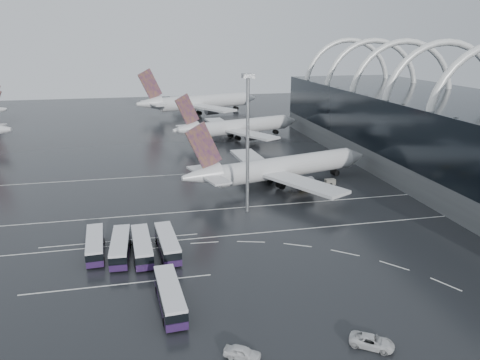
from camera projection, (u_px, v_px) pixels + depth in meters
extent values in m
plane|color=black|center=(249.00, 229.00, 89.66)|extent=(420.00, 420.00, 0.00)
cube|color=#575B5C|center=(465.00, 168.00, 120.15)|extent=(42.00, 160.00, 6.00)
cube|color=black|center=(471.00, 130.00, 117.19)|extent=(42.00, 160.00, 14.00)
torus|color=white|center=(440.00, 106.00, 122.35)|extent=(33.80, 1.80, 33.80)
torus|color=white|center=(401.00, 97.00, 140.07)|extent=(33.80, 1.80, 33.80)
torus|color=white|center=(371.00, 90.00, 157.80)|extent=(33.80, 1.80, 33.80)
torus|color=white|center=(347.00, 84.00, 175.52)|extent=(33.80, 1.80, 33.80)
cube|color=white|center=(252.00, 234.00, 87.79)|extent=(120.00, 0.25, 0.01)
cube|color=white|center=(236.00, 208.00, 100.85)|extent=(120.00, 0.25, 0.01)
cube|color=white|center=(215.00, 172.00, 126.97)|extent=(120.00, 0.25, 0.01)
cube|color=white|center=(118.00, 285.00, 69.81)|extent=(28.00, 0.25, 0.01)
cube|color=white|center=(120.00, 241.00, 84.73)|extent=(28.00, 0.25, 0.01)
cylinder|color=silver|center=(287.00, 166.00, 115.58)|extent=(37.54, 15.16, 5.21)
cone|color=silver|center=(354.00, 156.00, 125.23)|extent=(6.60, 6.47, 5.21)
cone|color=silver|center=(201.00, 176.00, 104.85)|extent=(10.06, 7.45, 5.21)
cube|color=#3F1762|center=(204.00, 146.00, 103.29)|extent=(8.48, 2.86, 11.05)
cube|color=silver|center=(208.00, 175.00, 105.66)|extent=(8.26, 16.67, 0.45)
cube|color=silver|center=(302.00, 183.00, 104.66)|extent=(16.00, 22.82, 0.72)
cube|color=silver|center=(252.00, 160.00, 123.59)|extent=(7.72, 22.82, 0.72)
cylinder|color=slate|center=(303.00, 184.00, 109.00)|extent=(5.58, 4.28, 3.06)
cylinder|color=slate|center=(267.00, 168.00, 122.63)|extent=(5.58, 4.28, 3.06)
cube|color=black|center=(275.00, 182.00, 115.03)|extent=(11.94, 8.45, 1.98)
cylinder|color=silver|center=(243.00, 126.00, 167.41)|extent=(35.58, 15.62, 5.13)
cone|color=silver|center=(289.00, 121.00, 177.17)|extent=(6.61, 6.49, 5.13)
cone|color=silver|center=(185.00, 130.00, 156.55)|extent=(9.98, 7.56, 5.13)
cube|color=#3F1762|center=(187.00, 110.00, 155.03)|extent=(8.29, 3.07, 10.88)
cube|color=silver|center=(190.00, 129.00, 157.39)|extent=(8.59, 16.39, 0.44)
cube|color=silver|center=(250.00, 134.00, 156.72)|extent=(16.28, 22.31, 0.71)
cube|color=silver|center=(220.00, 124.00, 175.04)|extent=(8.28, 22.62, 0.71)
cylinder|color=slate|center=(252.00, 136.00, 161.02)|extent=(5.55, 4.33, 3.01)
cylinder|color=slate|center=(230.00, 128.00, 174.21)|extent=(5.55, 4.33, 3.01)
cube|color=black|center=(234.00, 137.00, 166.78)|extent=(11.83, 8.59, 1.95)
cylinder|color=silver|center=(204.00, 102.00, 219.96)|extent=(43.30, 20.00, 6.49)
cone|color=silver|center=(249.00, 98.00, 232.30)|extent=(8.43, 8.29, 6.49)
cone|color=silver|center=(149.00, 103.00, 206.19)|extent=(12.67, 9.71, 6.49)
cube|color=#3F1762|center=(150.00, 84.00, 204.29)|extent=(10.43, 4.07, 13.75)
cube|color=silver|center=(153.00, 103.00, 207.29)|extent=(11.18, 20.69, 0.56)
cube|color=silver|center=(209.00, 108.00, 206.51)|extent=(20.96, 28.07, 0.90)
cube|color=silver|center=(183.00, 100.00, 229.41)|extent=(10.97, 28.68, 0.90)
cylinder|color=slate|center=(212.00, 110.00, 211.96)|extent=(7.04, 5.56, 3.80)
cylinder|color=slate|center=(193.00, 105.00, 228.45)|extent=(7.04, 5.56, 3.80)
cube|color=black|center=(196.00, 112.00, 219.09)|extent=(15.01, 11.06, 2.46)
cube|color=#26133C|center=(95.00, 249.00, 79.60)|extent=(3.45, 12.39, 1.04)
cube|color=black|center=(95.00, 243.00, 79.27)|extent=(3.49, 12.15, 1.23)
cube|color=silver|center=(94.00, 238.00, 79.02)|extent=(3.45, 12.39, 0.42)
cylinder|color=black|center=(104.00, 260.00, 76.45)|extent=(0.38, 0.96, 0.94)
cylinder|color=black|center=(87.00, 262.00, 75.77)|extent=(0.38, 0.96, 0.94)
cylinder|color=black|center=(104.00, 241.00, 83.66)|extent=(0.38, 0.96, 0.94)
cylinder|color=black|center=(88.00, 242.00, 82.98)|extent=(0.38, 0.96, 0.94)
cube|color=#26133C|center=(121.00, 251.00, 78.70)|extent=(3.24, 12.65, 1.06)
cube|color=black|center=(120.00, 245.00, 78.36)|extent=(3.29, 12.40, 1.26)
cube|color=silver|center=(120.00, 240.00, 78.11)|extent=(3.24, 12.65, 0.43)
cylinder|color=black|center=(128.00, 263.00, 75.27)|extent=(0.37, 0.98, 0.97)
cylinder|color=black|center=(111.00, 265.00, 74.81)|extent=(0.37, 0.98, 0.97)
cylinder|color=black|center=(130.00, 243.00, 82.83)|extent=(0.37, 0.98, 0.97)
cylinder|color=black|center=(114.00, 244.00, 82.36)|extent=(0.37, 0.98, 0.97)
cube|color=#26133C|center=(142.00, 251.00, 78.82)|extent=(3.51, 12.93, 1.08)
cube|color=black|center=(142.00, 244.00, 78.47)|extent=(3.56, 12.67, 1.28)
cube|color=silver|center=(142.00, 240.00, 78.21)|extent=(3.51, 12.93, 0.44)
cylinder|color=black|center=(153.00, 263.00, 75.51)|extent=(0.39, 1.00, 0.98)
cylinder|color=black|center=(136.00, 265.00, 74.81)|extent=(0.39, 1.00, 0.98)
cylinder|color=black|center=(149.00, 242.00, 83.05)|extent=(0.39, 1.00, 0.98)
cylinder|color=black|center=(133.00, 244.00, 82.36)|extent=(0.39, 1.00, 0.98)
cube|color=#26133C|center=(168.00, 248.00, 79.98)|extent=(3.77, 12.93, 1.08)
cube|color=black|center=(167.00, 241.00, 79.64)|extent=(3.81, 12.68, 1.28)
cube|color=silver|center=(167.00, 237.00, 79.38)|extent=(3.77, 12.93, 0.44)
cylinder|color=black|center=(180.00, 259.00, 76.74)|extent=(0.41, 1.00, 0.98)
cylinder|color=black|center=(163.00, 261.00, 75.99)|extent=(0.41, 1.00, 0.98)
cylinder|color=black|center=(172.00, 239.00, 84.21)|extent=(0.41, 1.00, 0.98)
cylinder|color=black|center=(157.00, 241.00, 83.46)|extent=(0.41, 1.00, 0.98)
cube|color=#26133C|center=(170.00, 301.00, 63.92)|extent=(3.71, 12.96, 1.08)
cube|color=black|center=(170.00, 293.00, 63.57)|extent=(3.75, 12.71, 1.28)
cube|color=silver|center=(169.00, 288.00, 63.31)|extent=(3.71, 12.96, 0.44)
cylinder|color=black|center=(185.00, 318.00, 60.65)|extent=(0.41, 1.01, 0.98)
cylinder|color=black|center=(164.00, 322.00, 59.92)|extent=(0.41, 1.01, 0.98)
cylinder|color=black|center=(176.00, 287.00, 68.16)|extent=(0.41, 1.01, 0.98)
cylinder|color=black|center=(157.00, 290.00, 67.42)|extent=(0.41, 1.01, 0.98)
imported|color=silver|center=(372.00, 342.00, 55.67)|extent=(5.71, 5.00, 1.46)
imported|color=silver|center=(242.00, 353.00, 53.74)|extent=(4.63, 3.66, 1.48)
cylinder|color=gray|center=(248.00, 147.00, 94.74)|extent=(0.70, 0.70, 27.85)
cube|color=gray|center=(248.00, 76.00, 90.52)|extent=(2.19, 2.19, 0.80)
cube|color=white|center=(248.00, 77.00, 90.61)|extent=(1.99, 1.99, 0.40)
cube|color=#C58A1A|center=(303.00, 186.00, 113.77)|extent=(2.07, 1.22, 1.13)
cube|color=slate|center=(330.00, 182.00, 116.47)|extent=(2.50, 1.48, 1.36)
cube|color=#C58A1A|center=(288.00, 176.00, 121.20)|extent=(2.46, 1.45, 1.34)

